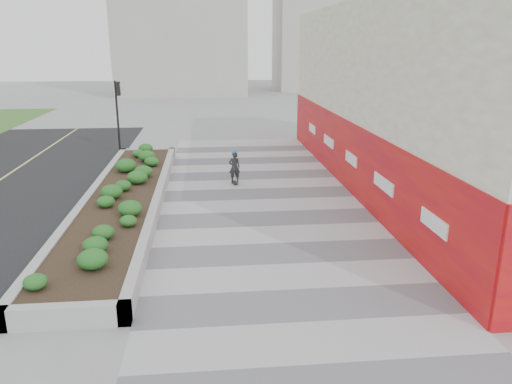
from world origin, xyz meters
TOP-DOWN VIEW (x-y plane):
  - ground at (0.00, 0.00)m, footprint 160.00×160.00m
  - walkway at (0.00, 3.00)m, footprint 8.00×36.00m
  - building at (6.98, 8.98)m, footprint 6.04×24.08m
  - planter at (-5.50, 7.00)m, footprint 3.00×18.00m
  - traffic_signal_near at (-7.23, 17.50)m, footprint 0.33×0.28m
  - distant_bldg_north_l at (-5.00, 55.00)m, footprint 16.00×12.00m
  - distant_bldg_north_r at (15.00, 60.00)m, footprint 14.00×10.00m
  - manhole_cover at (0.50, 3.00)m, footprint 0.44×0.44m
  - skateboarder at (-0.94, 9.92)m, footprint 0.56×0.74m

SIDE VIEW (x-z plane):
  - ground at x=0.00m, z-range 0.00..0.00m
  - manhole_cover at x=0.50m, z-range 0.00..0.01m
  - walkway at x=0.00m, z-range 0.00..0.01m
  - planter at x=-5.50m, z-range -0.03..0.87m
  - skateboarder at x=-0.94m, z-range 0.01..1.59m
  - traffic_signal_near at x=-7.23m, z-range 0.66..4.86m
  - building at x=6.98m, z-range -0.02..7.98m
  - distant_bldg_north_l at x=-5.00m, z-range 0.00..20.00m
  - distant_bldg_north_r at x=15.00m, z-range 0.00..24.00m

